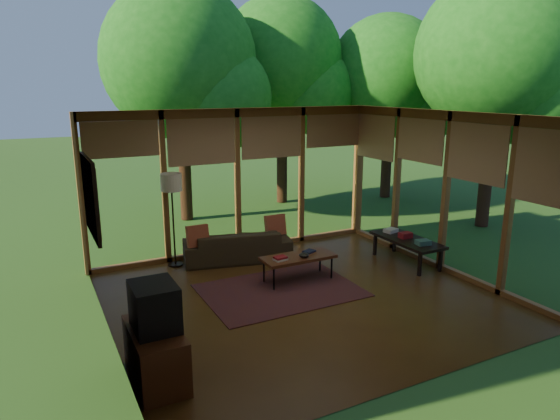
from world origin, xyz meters
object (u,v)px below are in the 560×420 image
television (154,307)px  media_cabinet (156,354)px  sofa (237,245)px  floor_lamp (171,188)px  coffee_table (298,258)px  side_console (407,241)px

television → media_cabinet: bearing=180.0°
sofa → television: 3.89m
media_cabinet → television: television is taller
sofa → media_cabinet: bearing=67.3°
floor_lamp → coffee_table: (1.59, -1.62, -1.01)m
floor_lamp → side_console: floor_lamp is taller
television → floor_lamp: bearing=71.6°
television → coffee_table: size_ratio=0.46×
floor_lamp → side_console: (3.72, -1.76, -1.00)m
floor_lamp → side_console: size_ratio=1.18×
media_cabinet → floor_lamp: (1.15, 3.39, 1.11)m
side_console → television: bearing=-161.4°
media_cabinet → floor_lamp: size_ratio=0.61×
media_cabinet → coffee_table: media_cabinet is taller
media_cabinet → side_console: bearing=18.5°
media_cabinet → side_console: (4.87, 1.63, 0.11)m
media_cabinet → television: size_ratio=1.82×
media_cabinet → side_console: media_cabinet is taller
media_cabinet → floor_lamp: bearing=71.3°
sofa → television: television is taller
television → side_console: television is taller
media_cabinet → coffee_table: size_ratio=0.83×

